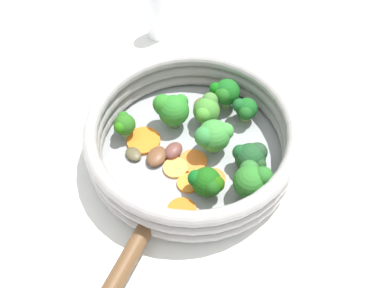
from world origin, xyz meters
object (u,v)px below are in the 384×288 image
(skillet, at_px, (192,153))
(carrot_slice_1, at_px, (214,179))
(carrot_slice_2, at_px, (188,183))
(broccoli_floret_0, at_px, (171,109))
(mushroom_piece_2, at_px, (134,154))
(broccoli_floret_1, at_px, (213,136))
(carrot_slice_0, at_px, (182,211))
(broccoli_floret_7, at_px, (252,180))
(carrot_slice_5, at_px, (193,161))
(mushroom_piece_0, at_px, (157,156))
(broccoli_floret_6, at_px, (207,110))
(carrot_slice_4, at_px, (144,141))
(carrot_slice_6, at_px, (200,179))
(carrot_slice_3, at_px, (175,168))
(broccoli_floret_2, at_px, (124,125))
(salt_shaker, at_px, (156,10))
(broccoli_floret_4, at_px, (225,93))
(broccoli_floret_5, at_px, (251,159))
(mushroom_piece_1, at_px, (205,103))
(broccoli_floret_3, at_px, (245,109))
(mushroom_piece_3, at_px, (173,151))
(broccoli_floret_8, at_px, (207,182))

(skillet, bearing_deg, carrot_slice_1, -37.25)
(carrot_slice_2, height_order, broccoli_floret_0, broccoli_floret_0)
(carrot_slice_1, distance_m, mushroom_piece_2, 0.12)
(broccoli_floret_0, distance_m, broccoli_floret_1, 0.08)
(skillet, xyz_separation_m, carrot_slice_0, (0.02, -0.09, 0.01))
(carrot_slice_0, bearing_deg, broccoli_floret_7, 38.60)
(skillet, relative_size, carrot_slice_5, 7.01)
(mushroom_piece_0, height_order, mushroom_piece_2, mushroom_piece_0)
(broccoli_floret_6, bearing_deg, carrot_slice_4, -136.55)
(broccoli_floret_6, bearing_deg, broccoli_floret_7, -44.73)
(carrot_slice_6, xyz_separation_m, broccoli_floret_0, (-0.07, 0.07, 0.03))
(carrot_slice_3, xyz_separation_m, broccoli_floret_0, (-0.04, 0.07, 0.03))
(mushroom_piece_2, bearing_deg, carrot_slice_0, -30.28)
(broccoli_floret_0, relative_size, broccoli_floret_2, 1.38)
(carrot_slice_3, xyz_separation_m, carrot_slice_4, (-0.06, 0.03, 0.00))
(skillet, xyz_separation_m, salt_shaker, (-0.16, 0.22, 0.05))
(carrot_slice_3, bearing_deg, broccoli_floret_4, 79.57)
(broccoli_floret_5, relative_size, salt_shaker, 0.44)
(mushroom_piece_1, bearing_deg, broccoli_floret_5, -42.23)
(carrot_slice_6, height_order, broccoli_floret_6, broccoli_floret_6)
(broccoli_floret_3, distance_m, broccoli_floret_6, 0.05)
(broccoli_floret_1, relative_size, broccoli_floret_7, 1.02)
(carrot_slice_2, bearing_deg, broccoli_floret_2, 159.28)
(broccoli_floret_1, bearing_deg, skillet, -160.63)
(mushroom_piece_3, bearing_deg, carrot_slice_5, -6.46)
(broccoli_floret_8, bearing_deg, salt_shaker, 125.32)
(broccoli_floret_8, relative_size, mushroom_piece_2, 1.84)
(carrot_slice_5, height_order, mushroom_piece_1, mushroom_piece_1)
(carrot_slice_1, xyz_separation_m, broccoli_floret_2, (-0.14, 0.02, 0.02))
(broccoli_floret_6, relative_size, broccoli_floret_7, 0.90)
(broccoli_floret_6, bearing_deg, carrot_slice_0, -81.43)
(carrot_slice_1, height_order, broccoli_floret_0, broccoli_floret_0)
(carrot_slice_0, distance_m, broccoli_floret_4, 0.19)
(carrot_slice_0, bearing_deg, mushroom_piece_3, 119.79)
(broccoli_floret_2, xyz_separation_m, mushroom_piece_1, (0.08, 0.10, -0.02))
(carrot_slice_0, height_order, salt_shaker, salt_shaker)
(carrot_slice_4, height_order, carrot_slice_6, carrot_slice_4)
(carrot_slice_1, xyz_separation_m, mushroom_piece_2, (-0.12, -0.00, 0.00))
(carrot_slice_6, bearing_deg, skillet, 124.81)
(carrot_slice_4, distance_m, mushroom_piece_1, 0.11)
(broccoli_floret_5, relative_size, mushroom_piece_2, 1.84)
(broccoli_floret_8, distance_m, mushroom_piece_3, 0.08)
(mushroom_piece_1, bearing_deg, mushroom_piece_0, -102.17)
(carrot_slice_1, distance_m, mushroom_piece_3, 0.07)
(carrot_slice_1, height_order, broccoli_floret_4, broccoli_floret_4)
(broccoli_floret_0, bearing_deg, carrot_slice_3, -63.36)
(carrot_slice_5, distance_m, broccoli_floret_6, 0.08)
(broccoli_floret_0, bearing_deg, broccoli_floret_8, -45.71)
(broccoli_floret_3, xyz_separation_m, salt_shaker, (-0.21, 0.14, 0.02))
(broccoli_floret_0, xyz_separation_m, broccoli_floret_6, (0.05, 0.02, -0.01))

